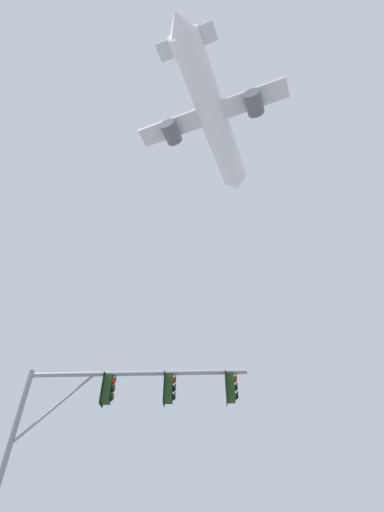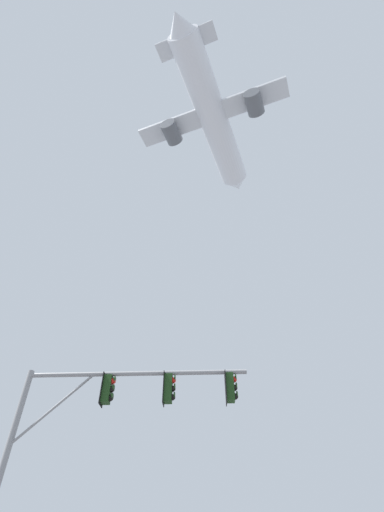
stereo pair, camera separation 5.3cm
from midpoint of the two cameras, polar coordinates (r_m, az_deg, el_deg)
signal_pole_near at (r=12.83m, az=-12.98°, el=-22.73°), size 7.42×0.47×6.65m
airplane at (r=51.27m, az=3.12°, el=20.77°), size 19.39×25.11×6.97m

